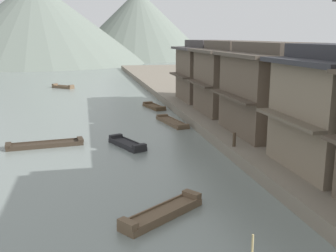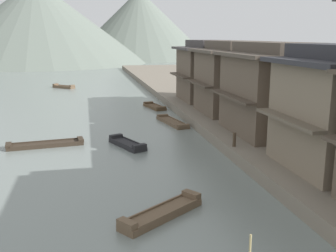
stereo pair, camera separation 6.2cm
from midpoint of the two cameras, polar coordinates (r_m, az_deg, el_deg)
riverbank_right at (r=41.40m, az=13.20°, el=2.86°), size 18.00×110.00×0.72m
boat_moored_second at (r=27.97m, az=-17.10°, el=-2.54°), size 5.09×1.74×0.39m
boat_moored_third at (r=33.65m, az=0.67°, el=0.56°), size 1.97×4.93×0.39m
boat_moored_far at (r=16.60m, az=-0.76°, el=-12.39°), size 3.86×3.16×0.53m
boat_midriver_drifting at (r=26.82m, az=-5.80°, el=-2.58°), size 2.32×3.63×0.49m
boat_midriver_upstream at (r=58.97m, az=-14.69°, el=5.47°), size 3.24×3.07×0.54m
boat_upstream_distant at (r=41.06m, az=-1.91°, el=2.79°), size 1.93×3.89×0.40m
house_waterfront_tall at (r=27.87m, az=14.80°, el=5.09°), size 6.34×7.57×6.14m
house_waterfront_narrow at (r=34.95m, az=9.44°, el=6.82°), size 6.67×6.73×6.14m
house_waterfront_far at (r=41.70m, az=5.87°, el=7.85°), size 6.64×6.92×6.14m
mooring_post_dock_mid at (r=24.28m, az=9.56°, el=-1.94°), size 0.20×0.20×0.86m
hill_far_west at (r=133.30m, az=-4.09°, el=14.28°), size 46.49×46.49×21.77m
hill_far_centre at (r=117.34m, az=-18.22°, el=13.97°), size 59.41×59.41×22.00m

